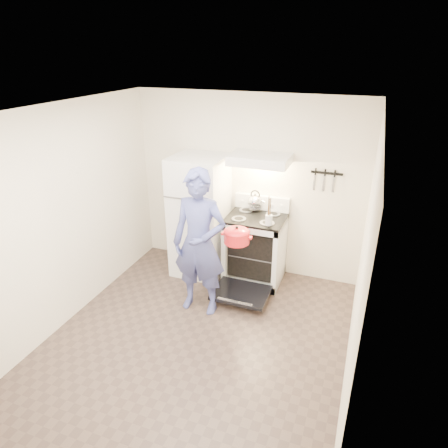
{
  "coord_description": "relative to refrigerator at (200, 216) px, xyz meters",
  "views": [
    {
      "loc": [
        1.53,
        -3.24,
        3.03
      ],
      "look_at": [
        -0.05,
        1.0,
        1.0
      ],
      "focal_mm": 32.0,
      "sensor_mm": 36.0,
      "label": 1
    }
  ],
  "objects": [
    {
      "name": "floor",
      "position": [
        0.58,
        -1.45,
        -0.85
      ],
      "size": [
        3.6,
        3.6,
        0.0
      ],
      "primitive_type": "plane",
      "color": "#4C3C33",
      "rests_on": "ground"
    },
    {
      "name": "back_wall",
      "position": [
        0.58,
        0.35,
        0.4
      ],
      "size": [
        3.2,
        0.02,
        2.5
      ],
      "primitive_type": "cube",
      "color": "beige",
      "rests_on": "ground"
    },
    {
      "name": "refrigerator",
      "position": [
        0.0,
        0.0,
        0.0
      ],
      "size": [
        0.7,
        0.7,
        1.7
      ],
      "primitive_type": "cube",
      "color": "white",
      "rests_on": "floor"
    },
    {
      "name": "stove_body",
      "position": [
        0.81,
        0.02,
        -0.39
      ],
      "size": [
        0.76,
        0.65,
        0.92
      ],
      "primitive_type": "cube",
      "color": "white",
      "rests_on": "floor"
    },
    {
      "name": "cooktop",
      "position": [
        0.81,
        0.02,
        0.09
      ],
      "size": [
        0.76,
        0.65,
        0.03
      ],
      "primitive_type": "cube",
      "color": "black",
      "rests_on": "stove_body"
    },
    {
      "name": "backsplash",
      "position": [
        0.81,
        0.31,
        0.2
      ],
      "size": [
        0.76,
        0.07,
        0.2
      ],
      "primitive_type": "cube",
      "color": "white",
      "rests_on": "cooktop"
    },
    {
      "name": "oven_door",
      "position": [
        0.81,
        -0.57,
        -0.72
      ],
      "size": [
        0.7,
        0.54,
        0.04
      ],
      "primitive_type": "cube",
      "color": "black",
      "rests_on": "floor"
    },
    {
      "name": "oven_rack",
      "position": [
        0.81,
        0.02,
        -0.41
      ],
      "size": [
        0.6,
        0.52,
        0.01
      ],
      "primitive_type": "cube",
      "color": "slate",
      "rests_on": "stove_body"
    },
    {
      "name": "range_hood",
      "position": [
        0.81,
        0.1,
        0.86
      ],
      "size": [
        0.76,
        0.5,
        0.12
      ],
      "primitive_type": "cube",
      "color": "white",
      "rests_on": "back_wall"
    },
    {
      "name": "knife_strip",
      "position": [
        1.63,
        0.33,
        0.7
      ],
      "size": [
        0.4,
        0.02,
        0.03
      ],
      "primitive_type": "cube",
      "color": "black",
      "rests_on": "back_wall"
    },
    {
      "name": "pizza_stone",
      "position": [
        0.89,
        -0.03,
        -0.4
      ],
      "size": [
        0.3,
        0.3,
        0.02
      ],
      "primitive_type": "cylinder",
      "color": "#97714D",
      "rests_on": "oven_rack"
    },
    {
      "name": "tea_kettle",
      "position": [
        0.73,
        0.22,
        0.25
      ],
      "size": [
        0.24,
        0.2,
        0.29
      ],
      "primitive_type": null,
      "color": "#B6B6BA",
      "rests_on": "cooktop"
    },
    {
      "name": "utensil_jar",
      "position": [
        1.04,
        -0.24,
        0.2
      ],
      "size": [
        0.1,
        0.1,
        0.13
      ],
      "primitive_type": "cylinder",
      "rotation": [
        0.0,
        0.0,
        0.16
      ],
      "color": "silver",
      "rests_on": "cooktop"
    },
    {
      "name": "person",
      "position": [
        0.38,
        -0.87,
        0.05
      ],
      "size": [
        0.67,
        0.45,
        1.8
      ],
      "primitive_type": "imported",
      "rotation": [
        0.0,
        0.0,
        0.02
      ],
      "color": "#3D417C",
      "rests_on": "floor"
    },
    {
      "name": "dutch_oven",
      "position": [
        0.77,
        -0.65,
        0.1
      ],
      "size": [
        0.38,
        0.31,
        0.24
      ],
      "primitive_type": null,
      "color": "red",
      "rests_on": "person"
    }
  ]
}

